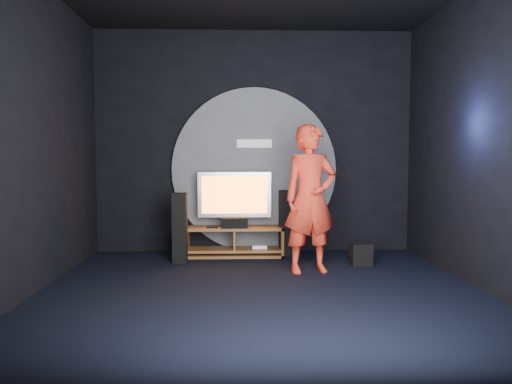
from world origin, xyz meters
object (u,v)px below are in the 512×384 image
tower_speaker_left (180,228)px  tv (234,197)px  tower_speaker_right (286,223)px  subwoofer (361,254)px  player (310,199)px  media_console (235,243)px

tower_speaker_left → tv: bearing=31.9°
tower_speaker_right → subwoofer: (0.99, -0.71, -0.35)m
tower_speaker_left → tower_speaker_right: bearing=15.8°
tower_speaker_right → player: size_ratio=0.52×
tv → tower_speaker_left: (-0.78, -0.49, -0.40)m
tower_speaker_right → subwoofer: tower_speaker_right is taller
tower_speaker_left → player: bearing=-20.6°
tower_speaker_left → subwoofer: (2.55, -0.27, -0.35)m
media_console → player: bearing=-47.6°
subwoofer → tv: bearing=156.9°
tv → tower_speaker_right: size_ratio=1.12×
subwoofer → media_console: bearing=158.7°
media_console → tv: size_ratio=1.32×
media_console → player: size_ratio=0.76×
media_console → tower_speaker_right: size_ratio=1.48×
media_console → tower_speaker_right: 0.83m
subwoofer → tower_speaker_right: bearing=144.2°
tv → subwoofer: bearing=-23.1°
media_console → tv: tv is taller
media_console → tower_speaker_left: size_ratio=1.48×
media_console → tower_speaker_right: (0.78, 0.02, 0.30)m
tower_speaker_left → subwoofer: tower_speaker_left is taller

